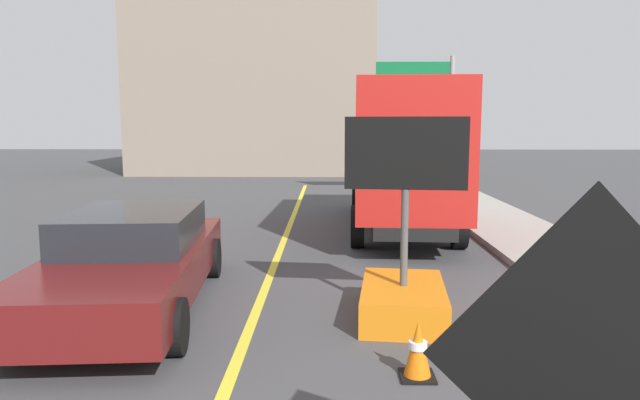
% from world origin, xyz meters
% --- Properties ---
extents(lane_center_stripe, '(0.14, 36.00, 0.01)m').
position_xyz_m(lane_center_stripe, '(0.00, 6.00, 0.00)').
color(lane_center_stripe, yellow).
rests_on(lane_center_stripe, ground).
extents(roadwork_sign, '(1.63, 0.19, 2.33)m').
position_xyz_m(roadwork_sign, '(2.28, 2.39, 1.47)').
color(roadwork_sign, '#593819').
rests_on(roadwork_sign, ground).
extents(arrow_board_trailer, '(1.60, 1.91, 2.70)m').
position_xyz_m(arrow_board_trailer, '(2.02, 7.15, 0.48)').
color(arrow_board_trailer, orange).
rests_on(arrow_board_trailer, ground).
extents(box_truck, '(2.68, 7.92, 3.48)m').
position_xyz_m(box_truck, '(2.78, 13.63, 1.87)').
color(box_truck, black).
rests_on(box_truck, ground).
extents(pickup_car, '(2.37, 5.20, 1.38)m').
position_xyz_m(pickup_car, '(-1.77, 7.53, 0.70)').
color(pickup_car, '#591414').
rests_on(pickup_car, ground).
extents(highway_guide_sign, '(2.79, 0.18, 5.00)m').
position_xyz_m(highway_guide_sign, '(4.59, 20.26, 3.42)').
color(highway_guide_sign, gray).
rests_on(highway_guide_sign, ground).
extents(far_building_block, '(12.65, 8.10, 10.21)m').
position_xyz_m(far_building_block, '(-3.00, 32.01, 5.11)').
color(far_building_block, gray).
rests_on(far_building_block, ground).
extents(traffic_cone_mid_lane, '(0.36, 0.36, 0.61)m').
position_xyz_m(traffic_cone_mid_lane, '(1.93, 5.31, 0.30)').
color(traffic_cone_mid_lane, black).
rests_on(traffic_cone_mid_lane, ground).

